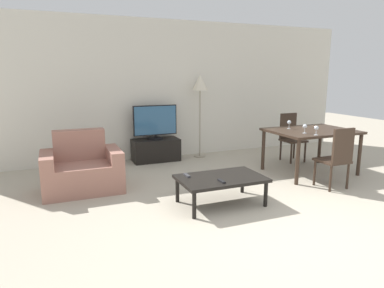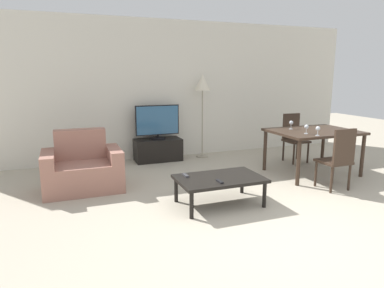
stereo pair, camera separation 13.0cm
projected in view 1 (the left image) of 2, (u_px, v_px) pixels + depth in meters
name	position (u px, v px, depth m)	size (l,w,h in m)	color
ground_plane	(298.00, 237.00, 3.55)	(18.00, 18.00, 0.00)	#B2A893
wall_back	(173.00, 90.00, 6.85)	(7.94, 0.06, 2.70)	silver
armchair	(82.00, 170.00, 4.95)	(1.10, 0.76, 0.86)	#9E6B5B
tv_stand	(156.00, 150.00, 6.65)	(0.89, 0.44, 0.43)	black
tv	(155.00, 122.00, 6.54)	(0.85, 0.30, 0.65)	black
coffee_table	(221.00, 180.00, 4.40)	(1.10, 0.69, 0.37)	black
dining_table	(311.00, 134.00, 5.77)	(1.39, 1.04, 0.74)	#38281E
dining_chair_near	(337.00, 156.00, 4.96)	(0.40, 0.40, 0.92)	#38281E
dining_chair_far	(291.00, 135.00, 6.65)	(0.40, 0.40, 0.92)	#38281E
floor_lamp	(200.00, 87.00, 6.73)	(0.31, 0.31, 1.66)	gray
remote_primary	(187.00, 175.00, 4.42)	(0.04, 0.15, 0.02)	#38383D
remote_secondary	(222.00, 181.00, 4.19)	(0.04, 0.15, 0.02)	black
wine_glass_left	(305.00, 127.00, 5.40)	(0.07, 0.07, 0.15)	silver
wine_glass_center	(289.00, 123.00, 5.85)	(0.07, 0.07, 0.15)	silver
wine_glass_right	(316.00, 129.00, 5.24)	(0.07, 0.07, 0.15)	silver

